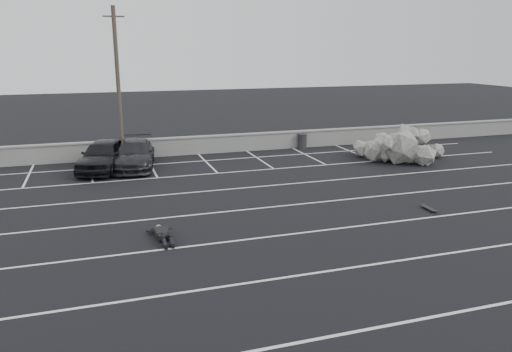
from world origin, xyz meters
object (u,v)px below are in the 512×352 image
object	(u,v)px
trash_bin	(302,141)
utility_pole	(118,85)
car_left	(104,155)
person	(161,230)
riprap_pile	(396,151)
skateboard	(429,208)
car_right	(134,154)

from	to	relation	value
trash_bin	utility_pole	bearing A→B (deg)	-177.90
car_left	trash_bin	size ratio (longest dim) A/B	5.10
trash_bin	person	world-z (taller)	trash_bin
trash_bin	riprap_pile	bearing A→B (deg)	-54.21
person	skateboard	size ratio (longest dim) A/B	3.10
person	skateboard	distance (m)	10.25
car_left	riprap_pile	xyz separation A→B (m)	(15.46, -2.70, -0.26)
utility_pole	skateboard	distance (m)	16.95
car_right	person	xyz separation A→B (m)	(0.02, -10.38, -0.48)
car_right	utility_pole	bearing A→B (deg)	114.92
person	skateboard	bearing A→B (deg)	-6.85
riprap_pile	person	xyz separation A→B (m)	(-13.92, -7.54, -0.31)
riprap_pile	car_left	bearing A→B (deg)	170.08
utility_pole	car_left	bearing A→B (deg)	-120.27
car_left	car_right	xyz separation A→B (m)	(1.53, 0.14, -0.09)
car_left	riprap_pile	distance (m)	15.69
utility_pole	riprap_pile	bearing A→B (deg)	-17.29
skateboard	person	bearing A→B (deg)	179.62
car_left	car_right	distance (m)	1.53
riprap_pile	skateboard	xyz separation A→B (m)	(-3.68, -7.98, -0.47)
car_right	person	bearing A→B (deg)	-81.38
car_left	person	distance (m)	10.37
car_left	utility_pole	xyz separation A→B (m)	(1.04, 1.78, 3.37)
car_left	skateboard	bearing A→B (deg)	-24.68
trash_bin	skateboard	world-z (taller)	trash_bin
car_right	person	world-z (taller)	car_right
car_right	utility_pole	distance (m)	3.86
car_right	skateboard	world-z (taller)	car_right
skateboard	car_right	bearing A→B (deg)	135.55
riprap_pile	skateboard	distance (m)	8.80
person	car_right	bearing A→B (deg)	85.71
car_right	skateboard	xyz separation A→B (m)	(10.25, -10.82, -0.64)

